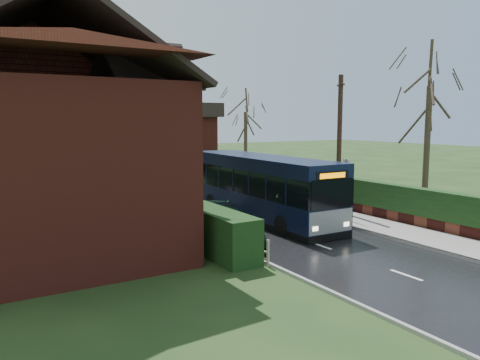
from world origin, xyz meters
TOP-DOWN VIEW (x-y plane):
  - ground at (0.00, 0.00)m, footprint 140.00×140.00m
  - road at (0.00, 10.00)m, footprint 6.00×100.00m
  - pavement at (4.25, 10.00)m, footprint 2.50×100.00m
  - kerb_right at (3.05, 10.00)m, footprint 0.12×100.00m
  - kerb_left at (-3.05, 10.00)m, footprint 0.12×100.00m
  - front_hedge at (-3.90, 5.00)m, footprint 1.20×16.00m
  - picket_fence at (-3.15, 5.00)m, footprint 0.10×16.00m
  - right_wall_hedge at (5.80, 10.00)m, footprint 0.60×50.00m
  - brick_house at (-8.73, 4.78)m, footprint 9.30×14.60m
  - bus at (0.80, 3.27)m, footprint 2.45×10.17m
  - car_silver at (-1.82, 6.52)m, footprint 1.97×3.85m
  - car_green at (-2.90, 0.28)m, footprint 2.81×5.01m
  - car_distant at (2.00, 34.38)m, footprint 2.00×4.41m
  - bus_stop_sign at (3.80, 0.67)m, footprint 0.14×0.46m
  - telegraph_pole at (4.80, 2.25)m, footprint 0.42×0.87m
  - tree_right_near at (9.00, 0.27)m, footprint 4.30×4.30m
  - tree_right_far at (8.61, 17.30)m, footprint 4.03×4.03m

SIDE VIEW (x-z plane):
  - ground at x=0.00m, z-range 0.00..0.00m
  - road at x=0.00m, z-range 0.00..0.02m
  - kerb_left at x=-3.05m, z-range 0.00..0.10m
  - pavement at x=4.25m, z-range 0.00..0.14m
  - kerb_right at x=3.05m, z-range 0.00..0.14m
  - picket_fence at x=-3.15m, z-range 0.00..0.90m
  - car_silver at x=-1.82m, z-range 0.00..1.25m
  - car_green at x=-2.90m, z-range 0.00..1.37m
  - car_distant at x=2.00m, z-range 0.00..1.40m
  - front_hedge at x=-3.90m, z-range 0.00..1.60m
  - right_wall_hedge at x=5.80m, z-range 0.12..1.92m
  - bus at x=0.80m, z-range -0.01..3.06m
  - bus_stop_sign at x=3.80m, z-range 0.48..3.51m
  - telegraph_pole at x=4.80m, z-range 0.04..7.07m
  - brick_house at x=-8.73m, z-range -0.77..9.53m
  - tree_right_far at x=8.61m, z-range 1.92..9.70m
  - tree_right_near at x=9.00m, z-range 2.30..11.59m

